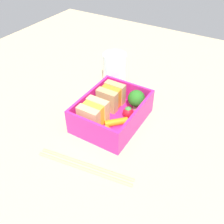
% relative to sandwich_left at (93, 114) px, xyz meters
% --- Properties ---
extents(ground_plane, '(1.20, 1.20, 0.02)m').
position_rel_sandwich_left_xyz_m(ground_plane, '(0.04, -0.02, -0.05)').
color(ground_plane, '#DAB989').
extents(bento_tray, '(0.17, 0.13, 0.01)m').
position_rel_sandwich_left_xyz_m(bento_tray, '(0.04, -0.02, -0.03)').
color(bento_tray, '#E32489').
rests_on(bento_tray, ground_plane).
extents(bento_rim, '(0.17, 0.13, 0.05)m').
position_rel_sandwich_left_xyz_m(bento_rim, '(0.04, -0.02, -0.00)').
color(bento_rim, '#E32489').
rests_on(bento_rim, bento_tray).
extents(sandwich_left, '(0.05, 0.05, 0.05)m').
position_rel_sandwich_left_xyz_m(sandwich_left, '(0.00, 0.00, 0.00)').
color(sandwich_left, '#DCB97E').
rests_on(sandwich_left, bento_tray).
extents(sandwich_center_left, '(0.05, 0.05, 0.05)m').
position_rel_sandwich_left_xyz_m(sandwich_center_left, '(0.07, 0.00, 0.00)').
color(sandwich_center_left, tan).
rests_on(sandwich_center_left, bento_tray).
extents(carrot_stick_far_left, '(0.04, 0.05, 0.02)m').
position_rel_sandwich_left_xyz_m(carrot_stick_far_left, '(-0.02, -0.06, -0.02)').
color(carrot_stick_far_left, orange).
rests_on(carrot_stick_far_left, bento_tray).
extents(carrot_stick_left, '(0.05, 0.05, 0.01)m').
position_rel_sandwich_left_xyz_m(carrot_stick_left, '(0.02, -0.05, -0.02)').
color(carrot_stick_left, orange).
rests_on(carrot_stick_left, bento_tray).
extents(strawberry_far_left, '(0.02, 0.02, 0.03)m').
position_rel_sandwich_left_xyz_m(strawberry_far_left, '(0.06, -0.06, -0.01)').
color(strawberry_far_left, red).
rests_on(strawberry_far_left, bento_tray).
extents(broccoli_floret, '(0.04, 0.04, 0.05)m').
position_rel_sandwich_left_xyz_m(broccoli_floret, '(0.09, -0.06, 0.00)').
color(broccoli_floret, '#80BD70').
rests_on(broccoli_floret, bento_tray).
extents(chopstick_pair, '(0.05, 0.20, 0.01)m').
position_rel_sandwich_left_xyz_m(chopstick_pair, '(-0.10, -0.05, -0.03)').
color(chopstick_pair, tan).
rests_on(chopstick_pair, ground_plane).
extents(drinking_glass, '(0.06, 0.06, 0.09)m').
position_rel_sandwich_left_xyz_m(drinking_glass, '(0.18, 0.05, 0.01)').
color(drinking_glass, silver).
rests_on(drinking_glass, ground_plane).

